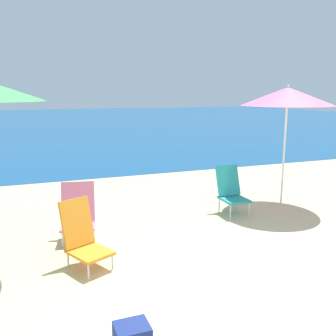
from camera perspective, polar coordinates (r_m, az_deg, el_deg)
name	(u,v)px	position (r m, az deg, el deg)	size (l,w,h in m)	color
ground_plane	(278,309)	(4.15, 16.39, -19.90)	(60.00, 60.00, 0.00)	#D1BA89
sea_water	(56,121)	(29.31, -16.70, 6.87)	(60.00, 40.00, 0.01)	navy
beach_umbrella_pink	(288,97)	(7.26, 17.75, 10.33)	(1.69, 1.69, 2.26)	white
beach_chair_teal	(231,190)	(6.77, 9.56, -3.30)	(0.44, 0.61, 0.83)	silver
beach_chair_pink	(78,212)	(5.67, -13.55, -6.54)	(0.58, 0.62, 0.82)	silver
beach_chair_orange	(83,237)	(4.81, -12.83, -10.17)	(0.62, 0.72, 0.83)	silver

